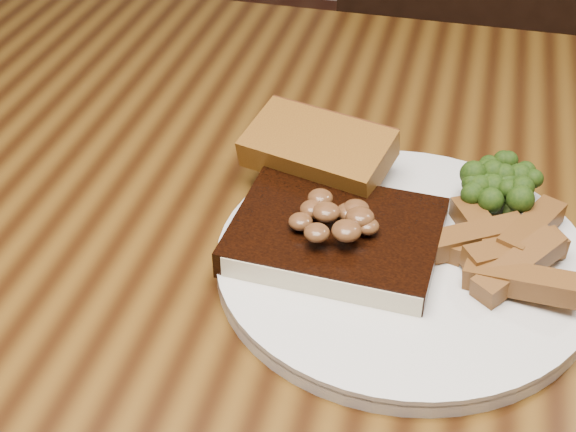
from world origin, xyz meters
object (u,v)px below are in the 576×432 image
garlic_bread (317,168)px  potato_wedges (476,255)px  chair_far (472,128)px  dining_table (299,313)px  steak (336,237)px  plate (403,263)px

garlic_bread → potato_wedges: bearing=-15.4°
chair_far → potato_wedges: 0.77m
potato_wedges → dining_table: bearing=171.4°
chair_far → steak: bearing=92.4°
chair_far → garlic_bread: 0.71m
chair_far → plate: size_ratio=2.93×
plate → potato_wedges: 0.06m
chair_far → plate: chair_far is taller
dining_table → garlic_bread: bearing=88.8°
plate → steak: steak is taller
dining_table → plate: (0.09, -0.02, 0.10)m
steak → potato_wedges: 0.11m
plate → garlic_bread: bearing=136.2°
steak → garlic_bread: 0.09m
dining_table → garlic_bread: 0.13m
steak → potato_wedges: size_ratio=1.50×
dining_table → chair_far: bearing=78.8°
chair_far → plate: bearing=96.7°
dining_table → potato_wedges: potato_wedges is taller
chair_far → potato_wedges: bearing=101.0°
chair_far → potato_wedges: size_ratio=8.08×
dining_table → plate: bearing=-14.7°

